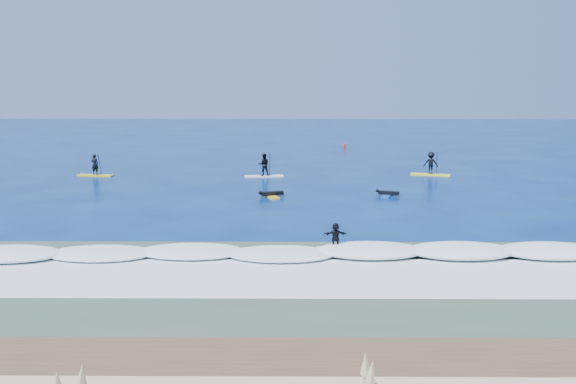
{
  "coord_description": "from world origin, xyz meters",
  "views": [
    {
      "loc": [
        1.52,
        -37.42,
        7.93
      ],
      "look_at": [
        1.23,
        2.59,
        0.6
      ],
      "focal_mm": 40.0,
      "sensor_mm": 36.0,
      "label": 1
    }
  ],
  "objects_px": {
    "prone_paddler_near": "(271,194)",
    "marker_buoy": "(344,146)",
    "sup_paddler_center": "(264,167)",
    "sup_paddler_right": "(431,165)",
    "sup_paddler_left": "(95,168)",
    "wave_surfer": "(336,237)",
    "prone_paddler_far": "(388,194)"
  },
  "relations": [
    {
      "from": "marker_buoy",
      "to": "prone_paddler_near",
      "type": "bearing_deg",
      "value": -103.93
    },
    {
      "from": "prone_paddler_near",
      "to": "sup_paddler_center",
      "type": "bearing_deg",
      "value": -14.14
    },
    {
      "from": "wave_surfer",
      "to": "marker_buoy",
      "type": "xyz_separation_m",
      "value": [
        3.7,
        42.0,
        -0.44
      ]
    },
    {
      "from": "sup_paddler_left",
      "to": "prone_paddler_near",
      "type": "xyz_separation_m",
      "value": [
        14.26,
        -8.69,
        -0.47
      ]
    },
    {
      "from": "sup_paddler_left",
      "to": "wave_surfer",
      "type": "relative_size",
      "value": 1.71
    },
    {
      "from": "sup_paddler_center",
      "to": "prone_paddler_near",
      "type": "bearing_deg",
      "value": -91.03
    },
    {
      "from": "sup_paddler_center",
      "to": "prone_paddler_far",
      "type": "height_order",
      "value": "sup_paddler_center"
    },
    {
      "from": "prone_paddler_far",
      "to": "prone_paddler_near",
      "type": "bearing_deg",
      "value": 111.38
    },
    {
      "from": "sup_paddler_center",
      "to": "marker_buoy",
      "type": "relative_size",
      "value": 5.01
    },
    {
      "from": "sup_paddler_center",
      "to": "sup_paddler_right",
      "type": "xyz_separation_m",
      "value": [
        13.31,
        0.9,
        0.04
      ]
    },
    {
      "from": "wave_surfer",
      "to": "marker_buoy",
      "type": "height_order",
      "value": "wave_surfer"
    },
    {
      "from": "sup_paddler_center",
      "to": "sup_paddler_right",
      "type": "distance_m",
      "value": 13.34
    },
    {
      "from": "wave_surfer",
      "to": "sup_paddler_left",
      "type": "bearing_deg",
      "value": 124.96
    },
    {
      "from": "sup_paddler_left",
      "to": "sup_paddler_center",
      "type": "bearing_deg",
      "value": 8.3
    },
    {
      "from": "sup_paddler_right",
      "to": "marker_buoy",
      "type": "bearing_deg",
      "value": 122.27
    },
    {
      "from": "sup_paddler_left",
      "to": "prone_paddler_near",
      "type": "bearing_deg",
      "value": -21.75
    },
    {
      "from": "marker_buoy",
      "to": "wave_surfer",
      "type": "bearing_deg",
      "value": -95.04
    },
    {
      "from": "marker_buoy",
      "to": "sup_paddler_right",
      "type": "bearing_deg",
      "value": -74.26
    },
    {
      "from": "wave_surfer",
      "to": "prone_paddler_near",
      "type": "bearing_deg",
      "value": 100.48
    },
    {
      "from": "sup_paddler_right",
      "to": "prone_paddler_far",
      "type": "distance_m",
      "value": 10.13
    },
    {
      "from": "sup_paddler_center",
      "to": "sup_paddler_right",
      "type": "relative_size",
      "value": 0.98
    },
    {
      "from": "sup_paddler_center",
      "to": "marker_buoy",
      "type": "distance_m",
      "value": 21.6
    },
    {
      "from": "prone_paddler_near",
      "to": "marker_buoy",
      "type": "distance_m",
      "value": 29.35
    },
    {
      "from": "prone_paddler_near",
      "to": "wave_surfer",
      "type": "relative_size",
      "value": 1.29
    },
    {
      "from": "sup_paddler_left",
      "to": "sup_paddler_right",
      "type": "xyz_separation_m",
      "value": [
        26.74,
        0.6,
        0.22
      ]
    },
    {
      "from": "sup_paddler_left",
      "to": "prone_paddler_near",
      "type": "relative_size",
      "value": 1.33
    },
    {
      "from": "sup_paddler_center",
      "to": "sup_paddler_right",
      "type": "height_order",
      "value": "sup_paddler_right"
    },
    {
      "from": "sup_paddler_right",
      "to": "wave_surfer",
      "type": "height_order",
      "value": "sup_paddler_right"
    },
    {
      "from": "sup_paddler_left",
      "to": "sup_paddler_center",
      "type": "relative_size",
      "value": 0.94
    },
    {
      "from": "sup_paddler_left",
      "to": "prone_paddler_far",
      "type": "distance_m",
      "value": 23.53
    },
    {
      "from": "sup_paddler_left",
      "to": "marker_buoy",
      "type": "bearing_deg",
      "value": 52.45
    },
    {
      "from": "sup_paddler_right",
      "to": "prone_paddler_far",
      "type": "relative_size",
      "value": 1.57
    }
  ]
}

